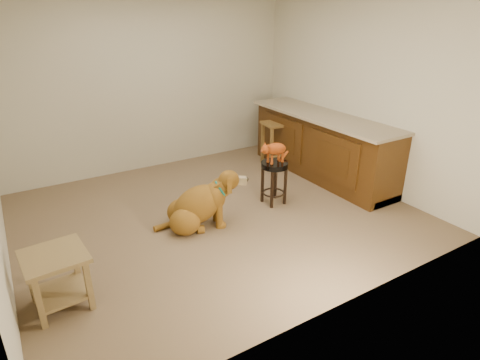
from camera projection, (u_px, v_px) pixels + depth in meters
floor at (216, 214)px, 4.94m from camera, size 4.50×4.00×0.01m
room_shell at (213, 75)px, 4.28m from camera, size 4.54×4.04×2.62m
cabinet_run at (322, 148)px, 5.93m from camera, size 0.70×2.56×0.94m
padded_stool at (274, 174)px, 5.08m from camera, size 0.34×0.34×0.56m
wood_stool at (276, 143)px, 6.36m from camera, size 0.43×0.43×0.70m
side_table at (57, 272)px, 3.30m from camera, size 0.52×0.52×0.51m
golden_retriever at (199, 206)px, 4.57m from camera, size 1.06×0.64×0.71m
tabby_kitten at (274, 150)px, 4.95m from camera, size 0.50×0.18×0.31m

